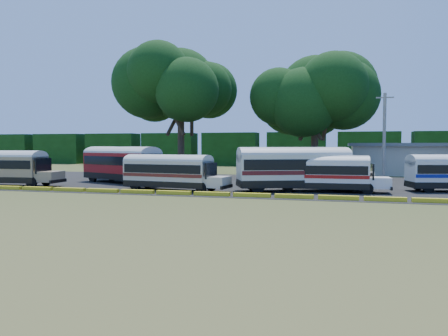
% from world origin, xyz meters
% --- Properties ---
extents(ground, '(160.00, 160.00, 0.00)m').
position_xyz_m(ground, '(0.00, 0.00, 0.00)').
color(ground, '#2F4617').
rests_on(ground, ground).
extents(asphalt_strip, '(64.00, 24.00, 0.02)m').
position_xyz_m(asphalt_strip, '(1.00, 12.00, 0.01)').
color(asphalt_strip, black).
rests_on(asphalt_strip, ground).
extents(curb, '(53.70, 0.45, 0.30)m').
position_xyz_m(curb, '(-0.00, 1.00, 0.15)').
color(curb, yellow).
rests_on(curb, ground).
extents(terminal_building, '(19.00, 9.00, 4.00)m').
position_xyz_m(terminal_building, '(18.00, 30.00, 2.03)').
color(terminal_building, '#B8B4A8').
rests_on(terminal_building, ground).
extents(treeline_backdrop, '(130.00, 4.00, 6.00)m').
position_xyz_m(treeline_backdrop, '(0.00, 48.00, 3.00)').
color(treeline_backdrop, black).
rests_on(treeline_backdrop, ground).
extents(bus_beige, '(9.98, 2.93, 3.25)m').
position_xyz_m(bus_beige, '(-22.20, 3.70, 1.86)').
color(bus_beige, black).
rests_on(bus_beige, ground).
extents(bus_red, '(11.09, 6.81, 3.60)m').
position_xyz_m(bus_red, '(-13.09, 9.24, 2.06)').
color(bus_red, black).
rests_on(bus_red, ground).
extents(bus_cream_west, '(9.22, 3.41, 2.96)m').
position_xyz_m(bus_cream_west, '(-5.94, 3.84, 1.67)').
color(bus_cream_west, black).
rests_on(bus_cream_west, ground).
extents(bus_cream_east, '(11.09, 6.56, 3.58)m').
position_xyz_m(bus_cream_east, '(4.13, 5.84, 2.02)').
color(bus_cream_east, black).
rests_on(bus_cream_east, ground).
extents(bus_white_red, '(8.95, 2.48, 2.92)m').
position_xyz_m(bus_white_red, '(6.32, 5.85, 1.65)').
color(bus_white_red, black).
rests_on(bus_white_red, ground).
extents(tree_west, '(11.57, 11.57, 15.18)m').
position_xyz_m(tree_west, '(-10.90, 19.53, 10.90)').
color(tree_west, '#3B271D').
rests_on(tree_west, ground).
extents(tree_center, '(11.34, 11.34, 13.87)m').
position_xyz_m(tree_center, '(4.69, 21.24, 9.68)').
color(tree_center, '#3B271D').
rests_on(tree_center, ground).
extents(utility_pole, '(1.60, 0.30, 8.63)m').
position_xyz_m(utility_pole, '(11.54, 14.14, 4.43)').
color(utility_pole, gray).
rests_on(utility_pole, ground).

